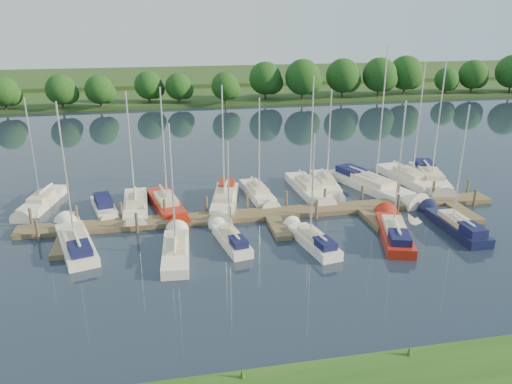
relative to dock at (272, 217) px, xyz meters
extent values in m
plane|color=#181F30|center=(0.00, -7.31, -0.20)|extent=(260.00, 260.00, 0.00)
cube|color=brown|center=(0.00, 0.69, 0.00)|extent=(40.00, 2.00, 0.40)
cube|color=brown|center=(-16.00, -2.31, 0.00)|extent=(1.20, 4.00, 0.40)
cube|color=brown|center=(-8.00, -2.31, 0.00)|extent=(1.20, 4.00, 0.40)
cube|color=brown|center=(0.00, -2.31, 0.00)|extent=(1.20, 4.00, 0.40)
cube|color=brown|center=(8.00, -2.31, 0.00)|extent=(1.20, 4.00, 0.40)
cube|color=brown|center=(16.00, -2.31, 0.00)|extent=(1.20, 4.00, 0.40)
cylinder|color=#473D33|center=(-19.00, 1.99, 0.40)|extent=(0.24, 0.24, 2.00)
cylinder|color=#473D33|center=(-15.55, 1.99, 0.40)|extent=(0.24, 0.24, 2.00)
cylinder|color=#473D33|center=(-12.09, 1.99, 0.40)|extent=(0.24, 0.24, 2.00)
cylinder|color=#473D33|center=(-8.64, 1.99, 0.40)|extent=(0.24, 0.24, 2.00)
cylinder|color=#473D33|center=(-5.18, 1.99, 0.40)|extent=(0.24, 0.24, 2.00)
cylinder|color=#473D33|center=(-1.73, 1.99, 0.40)|extent=(0.24, 0.24, 2.00)
cylinder|color=#473D33|center=(1.73, 1.99, 0.40)|extent=(0.24, 0.24, 2.00)
cylinder|color=#473D33|center=(5.18, 1.99, 0.40)|extent=(0.24, 0.24, 2.00)
cylinder|color=#473D33|center=(8.64, 1.99, 0.40)|extent=(0.24, 0.24, 2.00)
cylinder|color=#473D33|center=(12.09, 1.99, 0.40)|extent=(0.24, 0.24, 2.00)
cylinder|color=#473D33|center=(15.55, 1.99, 0.40)|extent=(0.24, 0.24, 2.00)
cylinder|color=#473D33|center=(19.00, 1.99, 0.40)|extent=(0.24, 0.24, 2.00)
cylinder|color=#473D33|center=(-18.00, -0.61, 0.40)|extent=(0.24, 0.24, 2.00)
cylinder|color=#473D33|center=(-10.80, -0.61, 0.40)|extent=(0.24, 0.24, 2.00)
cylinder|color=#473D33|center=(-3.60, -0.61, 0.40)|extent=(0.24, 0.24, 2.00)
cylinder|color=#473D33|center=(3.60, -0.61, 0.40)|extent=(0.24, 0.24, 2.00)
cylinder|color=#473D33|center=(10.80, -0.61, 0.40)|extent=(0.24, 0.24, 2.00)
cylinder|color=#473D33|center=(18.00, -0.61, 0.40)|extent=(0.24, 0.24, 2.00)
cube|color=#254219|center=(0.00, 67.69, 0.10)|extent=(180.00, 30.00, 0.60)
cube|color=#314B20|center=(0.00, 92.69, 0.50)|extent=(220.00, 40.00, 1.40)
cylinder|color=#38281C|center=(-33.68, 54.72, 1.07)|extent=(0.36, 0.36, 2.53)
sphere|color=#13350E|center=(-33.68, 54.72, 4.16)|extent=(5.91, 5.91, 5.91)
sphere|color=#13350E|center=(-32.41, 54.92, 3.32)|extent=(4.22, 4.22, 4.22)
cylinder|color=#38281C|center=(-25.77, 55.80, 1.23)|extent=(0.36, 0.36, 2.86)
sphere|color=#13350E|center=(-25.77, 55.80, 4.73)|extent=(6.68, 6.68, 6.68)
sphere|color=#13350E|center=(-24.34, 56.00, 3.78)|extent=(4.77, 4.77, 4.77)
cylinder|color=#38281C|center=(-19.60, 55.74, 0.90)|extent=(0.36, 0.36, 2.19)
sphere|color=#13350E|center=(-19.60, 55.74, 3.58)|extent=(5.12, 5.12, 5.12)
sphere|color=#13350E|center=(-18.50, 55.94, 2.85)|extent=(3.65, 3.65, 3.65)
cylinder|color=#38281C|center=(-11.80, 53.45, 1.23)|extent=(0.36, 0.36, 2.87)
sphere|color=#13350E|center=(-11.80, 53.45, 4.74)|extent=(6.69, 6.69, 6.69)
sphere|color=#13350E|center=(-10.37, 53.65, 3.78)|extent=(4.78, 4.78, 4.78)
cylinder|color=#38281C|center=(-4.65, 53.63, 1.03)|extent=(0.36, 0.36, 2.46)
sphere|color=#13350E|center=(-4.65, 53.63, 4.03)|extent=(5.73, 5.73, 5.73)
sphere|color=#13350E|center=(-3.42, 53.83, 3.21)|extent=(4.09, 4.09, 4.09)
cylinder|color=#38281C|center=(2.61, 53.21, 1.19)|extent=(0.36, 0.36, 2.79)
sphere|color=#13350E|center=(2.61, 53.21, 4.60)|extent=(6.51, 6.51, 6.51)
sphere|color=#13350E|center=(4.01, 53.41, 3.67)|extent=(4.65, 4.65, 4.65)
cylinder|color=#38281C|center=(11.91, 53.48, 0.81)|extent=(0.36, 0.36, 2.01)
sphere|color=#13350E|center=(11.91, 53.48, 3.27)|extent=(4.70, 4.70, 4.70)
sphere|color=#13350E|center=(12.91, 53.68, 2.60)|extent=(3.35, 3.35, 3.35)
cylinder|color=#38281C|center=(18.57, 52.94, 0.96)|extent=(0.36, 0.36, 2.31)
sphere|color=#13350E|center=(18.57, 52.94, 3.79)|extent=(5.40, 5.40, 5.40)
sphere|color=#13350E|center=(19.73, 53.14, 3.01)|extent=(3.86, 3.86, 3.86)
cylinder|color=#38281C|center=(24.68, 53.31, 1.07)|extent=(0.36, 0.36, 2.54)
sphere|color=#13350E|center=(24.68, 53.31, 4.18)|extent=(5.93, 5.93, 5.93)
sphere|color=#13350E|center=(25.95, 53.51, 3.33)|extent=(4.24, 4.24, 4.24)
cylinder|color=#38281C|center=(33.76, 55.49, 0.92)|extent=(0.36, 0.36, 2.24)
sphere|color=#13350E|center=(33.76, 55.49, 3.66)|extent=(5.24, 5.24, 5.24)
sphere|color=#13350E|center=(34.88, 55.69, 2.92)|extent=(3.74, 3.74, 3.74)
cylinder|color=#38281C|center=(39.73, 56.34, 1.10)|extent=(0.36, 0.36, 2.60)
sphere|color=#13350E|center=(39.73, 56.34, 4.27)|extent=(6.06, 6.06, 6.06)
sphere|color=#13350E|center=(41.03, 56.54, 3.41)|extent=(4.33, 4.33, 4.33)
cylinder|color=#38281C|center=(47.92, 56.15, 1.07)|extent=(0.36, 0.36, 2.55)
sphere|color=#13350E|center=(47.92, 56.15, 4.19)|extent=(5.95, 5.95, 5.95)
sphere|color=#13350E|center=(49.19, 56.35, 3.34)|extent=(4.25, 4.25, 4.25)
cylinder|color=#38281C|center=(55.00, 56.29, 0.84)|extent=(0.36, 0.36, 2.09)
sphere|color=#13350E|center=(55.00, 56.29, 3.40)|extent=(4.87, 4.87, 4.87)
sphere|color=#13350E|center=(56.04, 56.49, 2.70)|extent=(3.48, 3.48, 3.48)
cylinder|color=#38281C|center=(63.27, 56.50, 1.11)|extent=(0.36, 0.36, 2.62)
sphere|color=#13350E|center=(63.27, 56.50, 4.31)|extent=(6.11, 6.11, 6.11)
cube|color=white|center=(-19.10, 7.27, -0.05)|extent=(3.23, 6.81, 1.07)
cone|color=white|center=(-19.82, 4.07, -0.05)|extent=(1.40, 2.44, 0.92)
cube|color=beige|center=(-19.18, 6.95, 0.62)|extent=(1.99, 3.19, 0.48)
cylinder|color=silver|center=(-19.25, 6.63, 4.91)|extent=(0.12, 0.12, 8.87)
cylinder|color=silver|center=(-18.96, 7.91, 1.01)|extent=(0.74, 2.91, 0.10)
cylinder|color=white|center=(-18.96, 7.91, 1.01)|extent=(0.77, 2.61, 0.20)
cube|color=white|center=(-13.71, 4.56, -0.05)|extent=(2.70, 5.08, 0.93)
cone|color=white|center=(-13.14, 2.21, -0.05)|extent=(1.12, 1.60, 0.80)
cube|color=#11143E|center=(-13.71, 4.56, 0.68)|extent=(1.87, 2.89, 0.84)
cube|color=white|center=(-11.05, 4.57, -0.05)|extent=(2.12, 7.09, 1.05)
cone|color=white|center=(-10.98, 1.04, -0.05)|extent=(1.04, 2.49, 0.99)
cube|color=beige|center=(-11.05, 4.21, 0.61)|extent=(1.55, 3.20, 0.48)
cylinder|color=silver|center=(-11.04, 3.86, 5.23)|extent=(0.12, 0.12, 9.52)
cylinder|color=silver|center=(-11.07, 5.27, 0.99)|extent=(0.17, 3.17, 0.10)
cylinder|color=white|center=(-11.07, 5.27, 0.99)|extent=(0.26, 2.82, 0.20)
cube|color=#A31D0F|center=(-8.51, 4.35, -0.05)|extent=(3.41, 7.47, 1.17)
cone|color=#A31D0F|center=(-7.79, 0.82, -0.05)|extent=(1.49, 2.67, 1.01)
cube|color=beige|center=(-8.44, 4.00, 0.70)|extent=(2.13, 3.48, 0.53)
cylinder|color=silver|center=(-8.36, 3.64, 5.41)|extent=(0.12, 0.12, 9.73)
cylinder|color=silver|center=(-8.65, 5.06, 1.13)|extent=(0.74, 3.20, 0.10)
cylinder|color=white|center=(-8.65, 5.06, 1.13)|extent=(0.77, 2.87, 0.20)
cube|color=white|center=(-3.31, 4.22, -0.05)|extent=(3.50, 7.47, 1.24)
cone|color=white|center=(-4.07, 0.70, -0.05)|extent=(1.52, 2.68, 1.01)
cube|color=beige|center=(-3.38, 3.87, 0.76)|extent=(2.16, 3.49, 0.56)
cube|color=maroon|center=(-2.88, 6.20, 0.87)|extent=(1.84, 2.41, 0.62)
cylinder|color=silver|center=(-3.46, 3.52, 5.45)|extent=(0.12, 0.12, 9.73)
cylinder|color=silver|center=(-3.15, 4.93, 1.21)|extent=(0.78, 3.19, 0.10)
cylinder|color=white|center=(-3.15, 4.93, 1.21)|extent=(0.81, 2.86, 0.20)
cube|color=white|center=(-0.12, 5.65, -0.05)|extent=(2.39, 6.41, 1.10)
cone|color=white|center=(0.20, 2.53, -0.05)|extent=(1.10, 2.27, 0.88)
cube|color=beige|center=(-0.09, 5.34, 0.65)|extent=(1.60, 2.94, 0.50)
cylinder|color=silver|center=(-0.06, 5.03, 4.73)|extent=(0.12, 0.12, 8.46)
cylinder|color=silver|center=(-0.19, 6.27, 1.05)|extent=(0.39, 2.82, 0.10)
cylinder|color=white|center=(-0.19, 6.27, 1.05)|extent=(0.46, 2.51, 0.20)
cube|color=white|center=(4.79, 6.09, -0.05)|extent=(2.49, 7.59, 1.17)
cone|color=white|center=(4.99, 2.35, -0.05)|extent=(1.18, 2.67, 1.05)
cube|color=beige|center=(4.81, 5.72, 0.71)|extent=(1.75, 3.45, 0.53)
cylinder|color=silver|center=(4.83, 5.35, 5.60)|extent=(0.12, 0.12, 10.11)
cylinder|color=silver|center=(4.76, 6.84, 1.13)|extent=(0.28, 3.37, 0.10)
cylinder|color=white|center=(4.76, 6.84, 1.13)|extent=(0.36, 3.00, 0.20)
cube|color=white|center=(7.00, 7.13, -0.05)|extent=(2.60, 6.70, 1.00)
cone|color=white|center=(6.61, 3.89, -0.05)|extent=(1.18, 2.38, 0.91)
cube|color=beige|center=(6.96, 6.81, 0.57)|extent=(1.71, 3.08, 0.45)
cylinder|color=silver|center=(6.92, 6.48, 4.84)|extent=(0.12, 0.12, 8.81)
cylinder|color=silver|center=(7.08, 7.78, 0.94)|extent=(0.45, 2.93, 0.10)
cylinder|color=white|center=(7.08, 7.78, 0.94)|extent=(0.51, 2.62, 0.20)
cube|color=white|center=(10.89, 5.64, -0.05)|extent=(5.58, 9.74, 1.26)
cone|color=white|center=(12.44, 1.20, -0.05)|extent=(2.32, 3.54, 1.32)
cube|color=beige|center=(11.05, 5.20, 0.77)|extent=(3.26, 4.64, 0.57)
cube|color=#11143E|center=(10.03, 8.13, 0.89)|extent=(2.67, 3.27, 0.63)
cylinder|color=silver|center=(11.20, 4.75, 6.94)|extent=(0.12, 0.12, 12.69)
cylinder|color=silver|center=(10.58, 6.53, 1.23)|extent=(1.49, 4.03, 0.10)
cylinder|color=white|center=(10.58, 6.53, 1.23)|extent=(1.43, 3.62, 0.20)
cube|color=white|center=(15.57, 6.96, -0.05)|extent=(3.45, 8.36, 1.23)
cone|color=white|center=(16.17, 2.95, -0.05)|extent=(1.54, 2.98, 1.14)
cube|color=beige|center=(15.63, 6.56, 0.75)|extent=(2.22, 3.86, 0.56)
cylinder|color=silver|center=(15.69, 6.16, 6.06)|extent=(0.12, 0.12, 10.96)
cylinder|color=silver|center=(15.45, 7.77, 1.19)|extent=(0.64, 3.63, 0.10)
cylinder|color=white|center=(15.45, 7.77, 1.19)|extent=(0.68, 3.24, 0.20)
cube|color=white|center=(17.73, 6.53, -0.05)|extent=(4.55, 8.81, 1.24)
cone|color=white|center=(16.60, 2.44, -0.05)|extent=(1.93, 3.18, 1.19)
cube|color=beige|center=(17.62, 6.12, 0.76)|extent=(2.73, 4.16, 0.56)
cube|color=#11143E|center=(18.36, 8.82, 0.87)|extent=(2.28, 2.90, 0.62)
cylinder|color=silver|center=(17.50, 5.71, 6.32)|extent=(0.12, 0.12, 11.46)
cylinder|color=silver|center=(17.95, 7.35, 1.21)|extent=(1.11, 3.71, 0.10)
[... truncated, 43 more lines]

